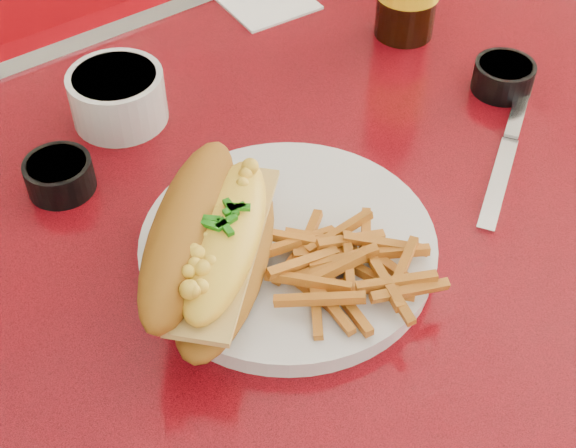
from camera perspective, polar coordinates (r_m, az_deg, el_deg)
diner_table at (r=0.89m, az=4.85°, el=-5.40°), size 1.23×0.83×0.77m
booth_bench_far at (r=1.63m, az=-14.54°, el=5.72°), size 1.20×0.51×0.90m
dinner_plate at (r=0.71m, az=-0.00°, el=-1.65°), size 0.33×0.33×0.02m
mac_hoagie at (r=0.65m, az=-5.41°, el=-1.32°), size 0.22×0.22×0.09m
fries_pile at (r=0.67m, az=4.35°, el=-2.91°), size 0.14×0.13×0.03m
fork at (r=0.71m, az=4.16°, el=-0.91°), size 0.04×0.16×0.00m
gravy_ramekin at (r=0.86m, az=-12.02°, el=8.92°), size 0.12×0.12×0.06m
sauce_cup_left at (r=0.80m, az=-15.96°, el=3.42°), size 0.08×0.08×0.03m
sauce_cup_right at (r=0.92m, az=15.08°, el=10.15°), size 0.07×0.07×0.03m
knife at (r=0.85m, az=15.43°, el=5.45°), size 0.19×0.13×0.01m
paper_napkin at (r=1.05m, az=-1.55°, el=15.56°), size 0.11×0.11×0.00m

